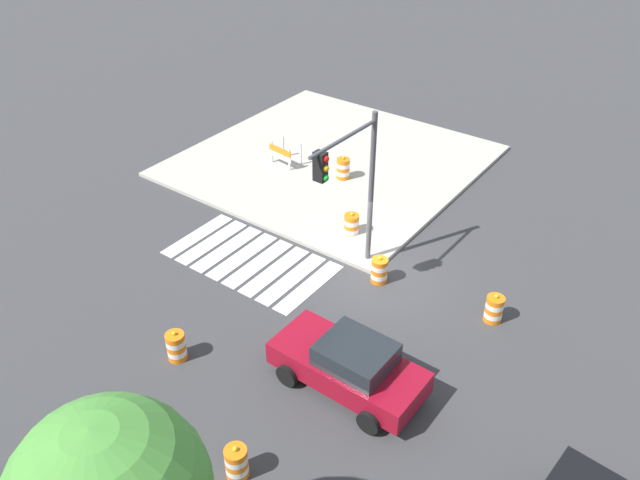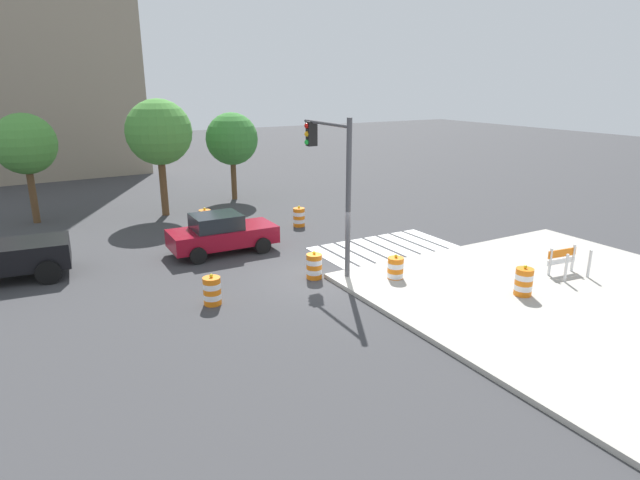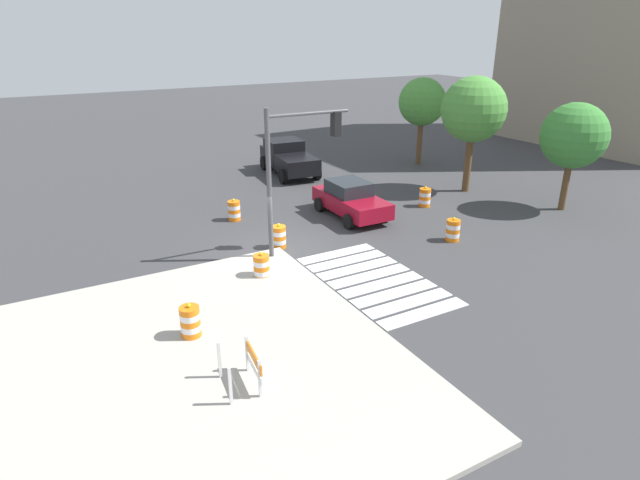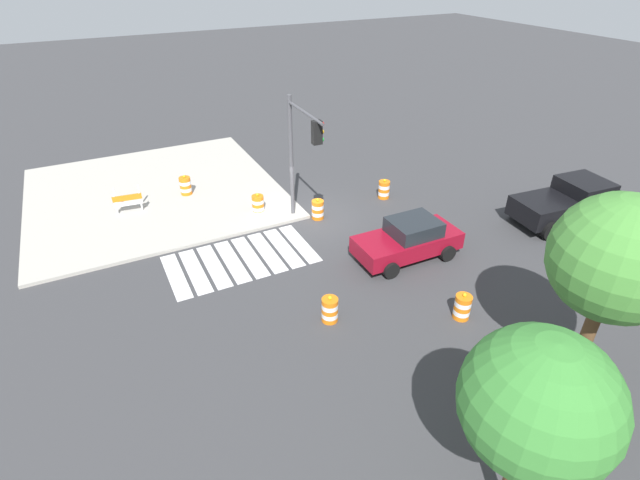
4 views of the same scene
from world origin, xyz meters
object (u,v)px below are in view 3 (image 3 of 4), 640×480
at_px(traffic_barrel_crosswalk_end, 262,267).
at_px(street_tree_streetside_near, 574,136).
at_px(traffic_barrel_on_sidewalk, 190,321).
at_px(traffic_barrel_median_far, 453,230).
at_px(traffic_barrel_median_near, 279,237).
at_px(street_tree_streetside_far, 422,102).
at_px(traffic_light_pole, 297,155).
at_px(pickup_truck, 287,157).
at_px(traffic_barrel_far_curb, 234,211).
at_px(traffic_barrel_near_corner, 425,197).
at_px(street_tree_streetside_mid, 474,110).
at_px(sports_car, 351,199).
at_px(construction_barricade, 247,364).

distance_m(traffic_barrel_crosswalk_end, street_tree_streetside_near, 15.98).
bearing_deg(traffic_barrel_on_sidewalk, traffic_barrel_median_far, 100.22).
relative_size(traffic_barrel_median_near, traffic_barrel_on_sidewalk, 1.00).
height_order(traffic_barrel_median_near, street_tree_streetside_far, street_tree_streetside_far).
distance_m(traffic_barrel_crosswalk_end, traffic_light_pole, 4.28).
distance_m(pickup_truck, traffic_barrel_median_far, 13.10).
relative_size(traffic_barrel_crosswalk_end, traffic_barrel_far_curb, 1.00).
bearing_deg(traffic_light_pole, traffic_barrel_far_curb, -170.61).
height_order(traffic_barrel_median_far, traffic_barrel_far_curb, same).
height_order(traffic_barrel_near_corner, street_tree_streetside_mid, street_tree_streetside_mid).
bearing_deg(pickup_truck, traffic_barrel_crosswalk_end, -29.59).
bearing_deg(traffic_barrel_near_corner, pickup_truck, -160.95).
height_order(pickup_truck, traffic_barrel_far_curb, pickup_truck).
xyz_separation_m(traffic_barrel_crosswalk_end, traffic_barrel_far_curb, (-6.21, 1.33, 0.00)).
xyz_separation_m(pickup_truck, traffic_barrel_far_curb, (6.29, -5.76, -0.52)).
distance_m(traffic_barrel_near_corner, traffic_barrel_far_curb, 9.25).
bearing_deg(street_tree_streetside_mid, sports_car, -86.97).
height_order(sports_car, traffic_barrel_median_far, sports_car).
distance_m(traffic_barrel_median_near, street_tree_streetside_near, 14.47).
distance_m(traffic_barrel_far_curb, traffic_barrel_on_sidewalk, 9.97).
relative_size(traffic_barrel_near_corner, traffic_barrel_far_curb, 1.00).
xyz_separation_m(street_tree_streetside_near, street_tree_streetside_mid, (-4.58, -1.87, 0.73)).
relative_size(traffic_barrel_on_sidewalk, construction_barricade, 0.78).
height_order(pickup_truck, traffic_barrel_near_corner, pickup_truck).
height_order(traffic_light_pole, street_tree_streetside_far, traffic_light_pole).
xyz_separation_m(sports_car, traffic_barrel_median_far, (4.65, 2.03, -0.36)).
xyz_separation_m(sports_car, traffic_barrel_crosswalk_end, (4.11, -6.26, -0.36)).
bearing_deg(traffic_barrel_near_corner, street_tree_streetside_far, 143.04).
bearing_deg(sports_car, traffic_barrel_on_sidewalk, -54.78).
distance_m(traffic_barrel_median_far, construction_barricade, 12.05).
xyz_separation_m(street_tree_streetside_near, street_tree_streetside_far, (-10.56, -0.25, 0.33)).
height_order(traffic_barrel_crosswalk_end, street_tree_streetside_mid, street_tree_streetside_mid).
bearing_deg(sports_car, street_tree_streetside_near, 66.09).
height_order(traffic_barrel_near_corner, street_tree_streetside_far, street_tree_streetside_far).
relative_size(traffic_barrel_far_curb, street_tree_streetside_mid, 0.17).
bearing_deg(sports_car, traffic_barrel_near_corner, 81.63).
xyz_separation_m(traffic_light_pole, street_tree_streetside_near, (1.41, 13.54, -0.37)).
relative_size(pickup_truck, street_tree_streetside_far, 0.99).
relative_size(traffic_light_pole, street_tree_streetside_far, 1.03).
distance_m(traffic_barrel_median_near, traffic_light_pole, 3.61).
xyz_separation_m(traffic_barrel_near_corner, traffic_barrel_crosswalk_end, (3.53, -10.19, 0.00)).
bearing_deg(street_tree_streetside_mid, traffic_barrel_far_curb, -97.77).
relative_size(traffic_barrel_far_curb, traffic_light_pole, 0.19).
bearing_deg(traffic_barrel_median_far, traffic_barrel_near_corner, 155.00).
bearing_deg(traffic_barrel_median_far, construction_barricade, -65.95).
distance_m(construction_barricade, traffic_light_pole, 8.93).
height_order(pickup_truck, traffic_barrel_on_sidewalk, pickup_truck).
relative_size(traffic_barrel_far_curb, construction_barricade, 0.78).
bearing_deg(construction_barricade, traffic_barrel_far_curb, 160.89).
bearing_deg(traffic_light_pole, street_tree_streetside_mid, 105.18).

